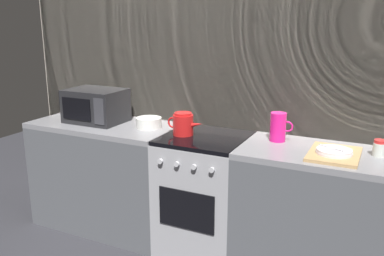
{
  "coord_description": "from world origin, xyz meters",
  "views": [
    {
      "loc": [
        1.16,
        -2.61,
        1.72
      ],
      "look_at": [
        -0.1,
        0.0,
        0.95
      ],
      "focal_mm": 38.43,
      "sensor_mm": 36.0,
      "label": 1
    }
  ],
  "objects_px": {
    "mixing_bowl": "(149,123)",
    "dish_pile": "(334,153)",
    "microwave": "(96,106)",
    "spice_jar": "(379,148)",
    "pitcher": "(278,127)",
    "stove_unit": "(204,194)",
    "kettle": "(183,124)"
  },
  "relations": [
    {
      "from": "stove_unit",
      "to": "dish_pile",
      "type": "bearing_deg",
      "value": -3.43
    },
    {
      "from": "microwave",
      "to": "spice_jar",
      "type": "xyz_separation_m",
      "value": [
        2.13,
        0.05,
        -0.08
      ]
    },
    {
      "from": "microwave",
      "to": "mixing_bowl",
      "type": "xyz_separation_m",
      "value": [
        0.49,
        0.02,
        -0.1
      ]
    },
    {
      "from": "mixing_bowl",
      "to": "dish_pile",
      "type": "height_order",
      "value": "mixing_bowl"
    },
    {
      "from": "kettle",
      "to": "dish_pile",
      "type": "bearing_deg",
      "value": -1.27
    },
    {
      "from": "pitcher",
      "to": "spice_jar",
      "type": "height_order",
      "value": "pitcher"
    },
    {
      "from": "spice_jar",
      "to": "microwave",
      "type": "bearing_deg",
      "value": -178.67
    },
    {
      "from": "mixing_bowl",
      "to": "pitcher",
      "type": "relative_size",
      "value": 1.0
    },
    {
      "from": "mixing_bowl",
      "to": "dish_pile",
      "type": "bearing_deg",
      "value": -3.58
    },
    {
      "from": "spice_jar",
      "to": "kettle",
      "type": "bearing_deg",
      "value": -175.96
    },
    {
      "from": "mixing_bowl",
      "to": "spice_jar",
      "type": "height_order",
      "value": "spice_jar"
    },
    {
      "from": "dish_pile",
      "to": "spice_jar",
      "type": "xyz_separation_m",
      "value": [
        0.25,
        0.12,
        0.03
      ]
    },
    {
      "from": "microwave",
      "to": "spice_jar",
      "type": "distance_m",
      "value": 2.14
    },
    {
      "from": "kettle",
      "to": "spice_jar",
      "type": "height_order",
      "value": "kettle"
    },
    {
      "from": "pitcher",
      "to": "dish_pile",
      "type": "relative_size",
      "value": 0.5
    },
    {
      "from": "mixing_bowl",
      "to": "spice_jar",
      "type": "distance_m",
      "value": 1.64
    },
    {
      "from": "mixing_bowl",
      "to": "pitcher",
      "type": "height_order",
      "value": "pitcher"
    },
    {
      "from": "mixing_bowl",
      "to": "dish_pile",
      "type": "distance_m",
      "value": 1.4
    },
    {
      "from": "pitcher",
      "to": "dish_pile",
      "type": "height_order",
      "value": "pitcher"
    },
    {
      "from": "stove_unit",
      "to": "microwave",
      "type": "distance_m",
      "value": 1.15
    },
    {
      "from": "pitcher",
      "to": "stove_unit",
      "type": "bearing_deg",
      "value": -166.75
    },
    {
      "from": "kettle",
      "to": "pitcher",
      "type": "xyz_separation_m",
      "value": [
        0.66,
        0.15,
        0.02
      ]
    },
    {
      "from": "microwave",
      "to": "mixing_bowl",
      "type": "bearing_deg",
      "value": 2.4
    },
    {
      "from": "stove_unit",
      "to": "kettle",
      "type": "bearing_deg",
      "value": -169.29
    },
    {
      "from": "microwave",
      "to": "kettle",
      "type": "height_order",
      "value": "microwave"
    },
    {
      "from": "microwave",
      "to": "pitcher",
      "type": "relative_size",
      "value": 2.3
    },
    {
      "from": "stove_unit",
      "to": "pitcher",
      "type": "xyz_separation_m",
      "value": [
        0.5,
        0.12,
        0.55
      ]
    },
    {
      "from": "kettle",
      "to": "microwave",
      "type": "bearing_deg",
      "value": 177.02
    },
    {
      "from": "kettle",
      "to": "mixing_bowl",
      "type": "height_order",
      "value": "kettle"
    },
    {
      "from": "microwave",
      "to": "mixing_bowl",
      "type": "height_order",
      "value": "microwave"
    },
    {
      "from": "microwave",
      "to": "mixing_bowl",
      "type": "distance_m",
      "value": 0.5
    },
    {
      "from": "pitcher",
      "to": "mixing_bowl",
      "type": "bearing_deg",
      "value": -175.13
    }
  ]
}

